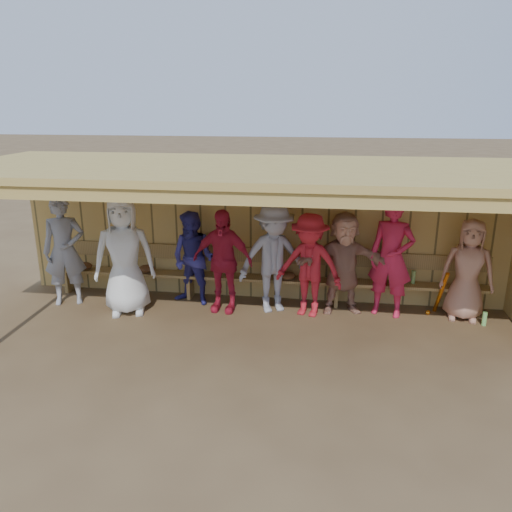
# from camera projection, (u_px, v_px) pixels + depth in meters

# --- Properties ---
(ground) EXTENTS (90.00, 90.00, 0.00)m
(ground) POSITION_uv_depth(u_px,v_px,m) (253.00, 326.00, 7.81)
(ground) COLOR brown
(ground) RESTS_ON ground
(player_a) EXTENTS (0.80, 0.67, 1.89)m
(player_a) POSITION_uv_depth(u_px,v_px,m) (65.00, 251.00, 8.48)
(player_a) COLOR gray
(player_a) RESTS_ON ground
(player_b) EXTENTS (1.11, 0.89, 1.98)m
(player_b) POSITION_uv_depth(u_px,v_px,m) (124.00, 255.00, 8.07)
(player_b) COLOR white
(player_b) RESTS_ON ground
(player_c) EXTENTS (0.93, 0.81, 1.62)m
(player_c) POSITION_uv_depth(u_px,v_px,m) (193.00, 259.00, 8.49)
(player_c) COLOR navy
(player_c) RESTS_ON ground
(player_d) EXTENTS (1.06, 0.55, 1.73)m
(player_d) POSITION_uv_depth(u_px,v_px,m) (222.00, 261.00, 8.20)
(player_d) COLOR red
(player_d) RESTS_ON ground
(player_e) EXTENTS (1.36, 1.11, 1.84)m
(player_e) POSITION_uv_depth(u_px,v_px,m) (274.00, 258.00, 8.17)
(player_e) COLOR #9A9BA3
(player_e) RESTS_ON ground
(player_f) EXTENTS (1.64, 0.78, 1.70)m
(player_f) POSITION_uv_depth(u_px,v_px,m) (344.00, 263.00, 8.14)
(player_f) COLOR tan
(player_f) RESTS_ON ground
(player_g) EXTENTS (0.81, 0.65, 1.95)m
(player_g) POSITION_uv_depth(u_px,v_px,m) (391.00, 258.00, 8.00)
(player_g) COLOR #D12145
(player_g) RESTS_ON ground
(player_h) EXTENTS (0.89, 0.66, 1.65)m
(player_h) POSITION_uv_depth(u_px,v_px,m) (468.00, 270.00, 7.88)
(player_h) COLOR tan
(player_h) RESTS_ON ground
(player_extra) EXTENTS (1.23, 0.92, 1.70)m
(player_extra) POSITION_uv_depth(u_px,v_px,m) (309.00, 265.00, 8.02)
(player_extra) COLOR red
(player_extra) RESTS_ON ground
(dugout_structure) EXTENTS (8.80, 3.20, 2.50)m
(dugout_structure) POSITION_uv_depth(u_px,v_px,m) (283.00, 212.00, 7.91)
(dugout_structure) COLOR tan
(dugout_structure) RESTS_ON ground
(bench) EXTENTS (7.60, 0.34, 0.93)m
(bench) POSITION_uv_depth(u_px,v_px,m) (262.00, 272.00, 8.71)
(bench) COLOR #A18045
(bench) RESTS_ON ground
(dugout_equipment) EXTENTS (7.03, 0.62, 0.80)m
(dugout_equipment) POSITION_uv_depth(u_px,v_px,m) (222.00, 274.00, 8.69)
(dugout_equipment) COLOR orange
(dugout_equipment) RESTS_ON ground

